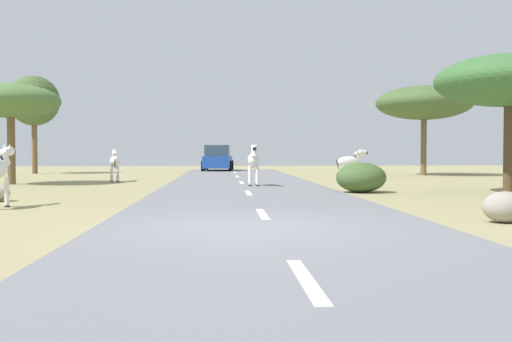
# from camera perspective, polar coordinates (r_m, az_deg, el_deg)

# --- Properties ---
(ground_plane) EXTENTS (90.00, 90.00, 0.00)m
(ground_plane) POSITION_cam_1_polar(r_m,az_deg,el_deg) (9.67, -1.17, -5.92)
(ground_plane) COLOR #998E60
(road) EXTENTS (6.00, 64.00, 0.05)m
(road) POSITION_cam_1_polar(r_m,az_deg,el_deg) (9.69, 1.51, -5.76)
(road) COLOR slate
(road) RESTS_ON ground_plane
(lane_markings) EXTENTS (0.16, 56.00, 0.01)m
(lane_markings) POSITION_cam_1_polar(r_m,az_deg,el_deg) (8.70, 2.09, -6.45)
(lane_markings) COLOR silver
(lane_markings) RESTS_ON road
(zebra_0) EXTENTS (0.46, 1.69, 1.60)m
(zebra_0) POSITION_cam_1_polar(r_m,az_deg,el_deg) (21.43, -0.23, 1.06)
(zebra_0) COLOR silver
(zebra_0) RESTS_ON road
(zebra_2) EXTENTS (1.51, 0.73, 1.47)m
(zebra_2) POSITION_cam_1_polar(r_m,az_deg,el_deg) (24.54, 9.35, 0.85)
(zebra_2) COLOR silver
(zebra_2) RESTS_ON ground_plane
(zebra_3) EXTENTS (0.62, 1.57, 1.49)m
(zebra_3) POSITION_cam_1_polar(r_m,az_deg,el_deg) (26.16, -13.96, 0.92)
(zebra_3) COLOR silver
(zebra_3) RESTS_ON ground_plane
(car_0) EXTENTS (2.22, 4.44, 1.74)m
(car_0) POSITION_cam_1_polar(r_m,az_deg,el_deg) (39.31, -3.84, 1.22)
(car_0) COLOR #1E479E
(car_0) RESTS_ON road
(tree_0) EXTENTS (5.40, 5.40, 5.03)m
(tree_0) POSITION_cam_1_polar(r_m,az_deg,el_deg) (33.71, 16.45, 6.51)
(tree_0) COLOR brown
(tree_0) RESTS_ON ground_plane
(tree_1) EXTENTS (4.59, 4.59, 4.35)m
(tree_1) POSITION_cam_1_polar(r_m,az_deg,el_deg) (19.71, 24.01, 8.19)
(tree_1) COLOR #4C3823
(tree_1) RESTS_ON ground_plane
(tree_2) EXTENTS (3.94, 3.94, 4.09)m
(tree_2) POSITION_cam_1_polar(r_m,az_deg,el_deg) (25.36, -23.32, 6.41)
(tree_2) COLOR brown
(tree_2) RESTS_ON ground_plane
(tree_3) EXTENTS (3.04, 3.04, 5.96)m
(tree_3) POSITION_cam_1_polar(r_m,az_deg,el_deg) (37.46, -21.30, 6.51)
(tree_3) COLOR brown
(tree_3) RESTS_ON ground_plane
(bush_0) EXTENTS (1.63, 1.47, 0.98)m
(bush_0) POSITION_cam_1_polar(r_m,az_deg,el_deg) (18.86, 10.45, -0.64)
(bush_0) COLOR #425B2D
(bush_0) RESTS_ON ground_plane
(rock_1) EXTENTS (0.85, 0.68, 0.59)m
(rock_1) POSITION_cam_1_polar(r_m,az_deg,el_deg) (11.59, 23.67, -3.32)
(rock_1) COLOR gray
(rock_1) RESTS_ON ground_plane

